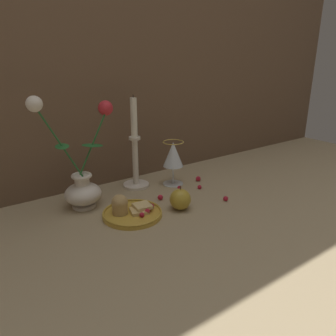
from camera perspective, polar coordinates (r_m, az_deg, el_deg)
The scene contains 12 objects.
ground_plane at distance 1.08m, azimuth -1.36°, elevation -6.09°, with size 2.40×2.40×0.00m, color #9E8966.
wall_back at distance 1.23m, azimuth -9.69°, elevation 25.42°, with size 2.40×0.04×1.20m, color brown.
vase at distance 1.05m, azimuth -14.76°, elevation -2.06°, with size 0.26×0.11×0.36m.
plate_with_pastries at distance 1.00m, azimuth -6.62°, elevation -7.41°, with size 0.18×0.18×0.07m.
wine_glass at distance 1.20m, azimuth 0.90°, elevation 2.09°, with size 0.08×0.08×0.16m.
candlestick at distance 1.18m, azimuth -5.74°, elevation 1.91°, with size 0.09×0.09×0.33m.
apple_beside_vase at distance 1.03m, azimuth 2.15°, elevation -5.46°, with size 0.07×0.07×0.08m.
berry_near_plate at distance 1.18m, azimuth 1.99°, elevation -3.44°, with size 0.01×0.01×0.01m, color #AD192D.
berry_front_center at distance 1.11m, azimuth 10.02°, elevation -5.28°, with size 0.02×0.02×0.02m, color #AD192D.
berry_by_glass_stem at distance 1.19m, azimuth 5.50°, elevation -3.32°, with size 0.01×0.01×0.01m, color #AD192D.
berry_under_candlestick at distance 1.10m, azimuth -1.35°, elevation -5.12°, with size 0.02×0.02×0.02m, color #AD192D.
berry_far_right at distance 1.26m, azimuth 5.28°, elevation -1.86°, with size 0.02×0.02×0.02m, color #AD192D.
Camera 1 is at (-0.54, -0.81, 0.46)m, focal length 35.00 mm.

